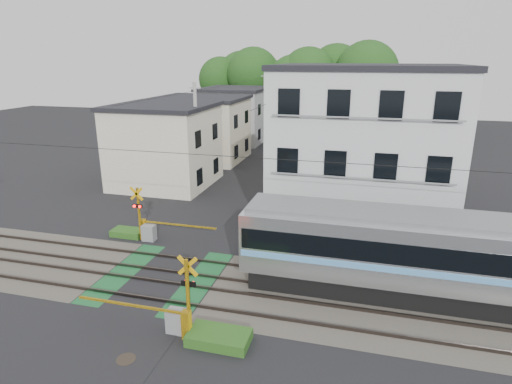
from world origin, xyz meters
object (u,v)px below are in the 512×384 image
(commuter_train, at_px, (460,259))
(pedestrian, at_px, (304,138))
(apartment_block, at_px, (363,147))
(crossing_signal_near, at_px, (178,316))
(crossing_signal_far, at_px, (148,228))
(manhole_cover, at_px, (126,359))

(commuter_train, distance_m, pedestrian, 32.68)
(apartment_block, bearing_deg, commuter_train, -63.04)
(crossing_signal_near, xyz_separation_m, pedestrian, (-0.84, 35.62, 0.18))
(crossing_signal_far, xyz_separation_m, apartment_block, (11.09, 5.84, 3.94))
(pedestrian, bearing_deg, crossing_signal_near, 91.87)
(crossing_signal_far, bearing_deg, crossing_signal_near, -54.71)
(crossing_signal_far, height_order, apartment_block, apartment_block)
(commuter_train, xyz_separation_m, pedestrian, (-10.97, 30.76, -1.06))
(apartment_block, bearing_deg, crossing_signal_near, -114.22)
(crossing_signal_near, relative_size, manhole_cover, 7.18)
(commuter_train, height_order, manhole_cover, commuter_train)
(apartment_block, distance_m, pedestrian, 23.76)
(apartment_block, distance_m, manhole_cover, 17.15)
(crossing_signal_far, distance_m, manhole_cover, 10.01)
(crossing_signal_near, height_order, crossing_signal_far, same)
(crossing_signal_far, relative_size, manhole_cover, 7.18)
(commuter_train, height_order, crossing_signal_near, commuter_train)
(crossing_signal_near, xyz_separation_m, crossing_signal_far, (-5.17, 7.31, 0.00))
(commuter_train, bearing_deg, manhole_cover, -149.34)
(pedestrian, bearing_deg, apartment_block, 107.25)
(crossing_signal_near, distance_m, pedestrian, 35.63)
(crossing_signal_near, height_order, pedestrian, crossing_signal_near)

